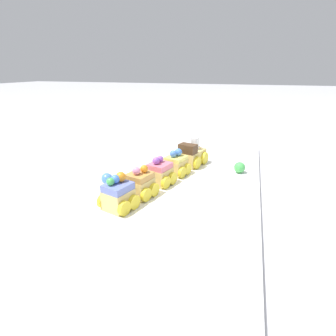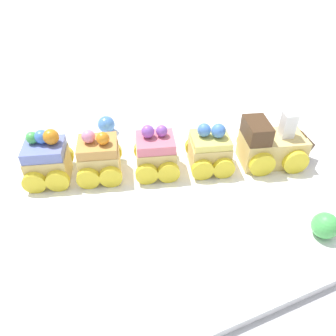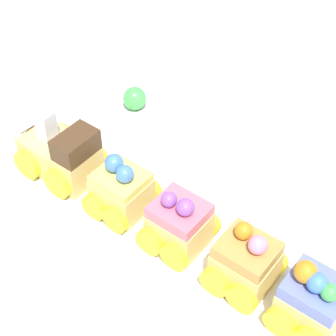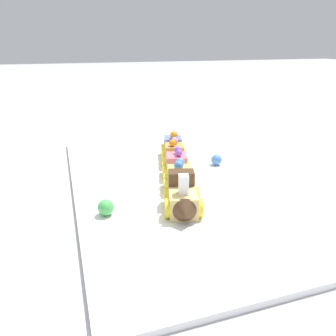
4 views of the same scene
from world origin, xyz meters
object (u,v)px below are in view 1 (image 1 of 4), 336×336
object	(u,v)px
gumball_green	(240,168)
cake_car_caramel	(140,185)
cake_car_lemon	(176,165)
gumball_blue	(107,179)
cake_car_blueberry	(118,195)
cake_car_strawberry	(160,174)
cake_train_locomotive	(193,155)

from	to	relation	value
gumball_green	cake_car_caramel	bearing A→B (deg)	135.58
cake_car_lemon	gumball_green	xyz separation A→B (m)	(0.06, -0.17, -0.01)
gumball_blue	cake_car_caramel	bearing A→B (deg)	-108.24
cake_car_caramel	gumball_blue	distance (m)	0.11
cake_car_blueberry	cake_car_strawberry	bearing A→B (deg)	-0.06
cake_car_strawberry	gumball_green	size ratio (longest dim) A/B	2.57
gumball_blue	cake_car_blueberry	bearing A→B (deg)	-139.92
cake_train_locomotive	gumball_green	size ratio (longest dim) A/B	3.96
cake_car_strawberry	gumball_green	bearing A→B (deg)	-38.35
gumball_green	cake_car_lemon	bearing A→B (deg)	110.44
cake_train_locomotive	cake_car_strawberry	xyz separation A→B (m)	(-0.17, 0.05, -0.00)
cake_car_caramel	cake_car_blueberry	bearing A→B (deg)	179.56
gumball_green	gumball_blue	size ratio (longest dim) A/B	1.08
cake_train_locomotive	cake_car_caramel	world-z (taller)	cake_train_locomotive
cake_train_locomotive	gumball_blue	size ratio (longest dim) A/B	4.29
gumball_blue	gumball_green	bearing A→B (deg)	-60.37
cake_car_caramel	cake_car_lemon	bearing A→B (deg)	0.07
cake_car_lemon	gumball_blue	world-z (taller)	cake_car_lemon
cake_train_locomotive	cake_car_caramel	bearing A→B (deg)	-179.97
cake_car_lemon	gumball_green	distance (m)	0.18
cake_car_lemon	cake_car_strawberry	bearing A→B (deg)	179.86
cake_train_locomotive	cake_car_lemon	xyz separation A→B (m)	(-0.10, 0.03, -0.00)
cake_train_locomotive	gumball_green	bearing A→B (deg)	-87.97
cake_car_blueberry	gumball_blue	xyz separation A→B (m)	(0.10, 0.09, -0.02)
cake_train_locomotive	gumball_blue	bearing A→B (deg)	156.27
cake_car_lemon	gumball_green	world-z (taller)	cake_car_lemon
cake_car_strawberry	gumball_green	xyz separation A→B (m)	(0.14, -0.19, -0.01)
cake_car_caramel	gumball_blue	xyz separation A→B (m)	(0.04, 0.11, -0.01)
cake_car_lemon	cake_car_caramel	distance (m)	0.16
cake_car_lemon	cake_car_caramel	xyz separation A→B (m)	(-0.15, 0.04, 0.00)
cake_car_caramel	cake_car_blueberry	distance (m)	0.07
cake_train_locomotive	cake_car_blueberry	world-z (taller)	cake_train_locomotive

